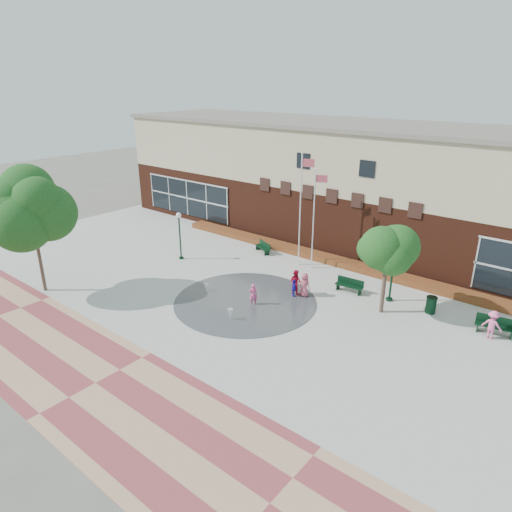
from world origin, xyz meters
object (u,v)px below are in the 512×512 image
Objects in this scene: flagpole_right at (314,214)px; bench_left at (263,249)px; flagpole_left at (301,204)px; child_splash at (253,294)px; trash_can at (431,305)px; tree_big_left at (30,206)px.

flagpole_right is 5.77m from bench_left.
child_splash is at bearing -94.16° from flagpole_left.
flagpole_right reaches higher than bench_left.
flagpole_right is at bearing 170.91° from trash_can.
flagpole_left is 1.14× the size of flagpole_right.
trash_can is at bearing -23.10° from flagpole_left.
tree_big_left is at bearing -148.17° from trash_can.
bench_left is 0.23× the size of tree_big_left.
flagpole_right reaches higher than trash_can.
bench_left is 13.35m from trash_can.
child_splash is at bearing 30.71° from tree_big_left.
trash_can is at bearing 168.35° from child_splash.
flagpole_left is 1.15m from flagpole_right.
flagpole_left is 7.85m from child_splash.
bench_left is at bearing 159.24° from flagpole_left.
trash_can reaches higher than bench_left.
flagpole_left is at bearing -123.45° from child_splash.
flagpole_right is 17.47m from tree_big_left.
trash_can is at bearing 16.91° from bench_left.
flagpole_right is 9.46m from trash_can.
flagpole_right is 7.00× the size of trash_can.
bench_left is 1.72× the size of trash_can.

